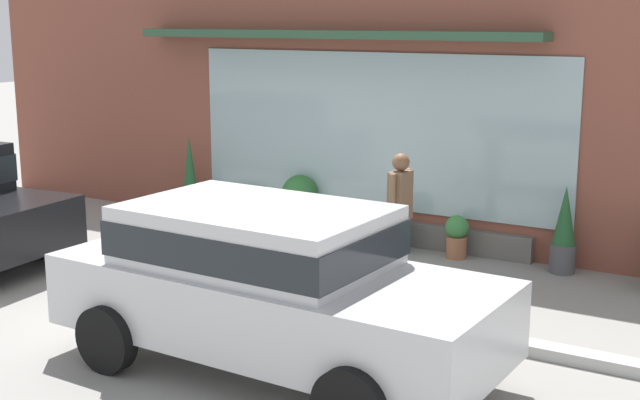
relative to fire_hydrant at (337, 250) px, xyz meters
The scene contains 12 objects.
ground_plane 1.66m from the fire_hydrant, 154.96° to the right, with size 60.00×60.00×0.00m, color gray.
curb_strip 1.73m from the fire_hydrant, 148.76° to the right, with size 14.00×0.24×0.12m, color #B2B2AD.
storefront 3.40m from the fire_hydrant, 119.51° to the left, with size 14.00×0.81×4.63m.
fire_hydrant is the anchor object (origin of this frame).
pedestrian_with_handbag 0.94m from the fire_hydrant, 48.04° to the left, with size 0.22×0.68×1.65m.
parked_car_silver 2.64m from the fire_hydrant, 74.73° to the right, with size 4.36×2.03×1.58m.
potted_plant_low_front 3.04m from the fire_hydrant, 42.95° to the left, with size 0.33×0.33×1.16m.
potted_plant_corner_tall 4.36m from the fire_hydrant, 153.21° to the left, with size 0.30×0.30×1.39m.
potted_plant_window_left 1.85m from the fire_hydrant, 93.93° to the left, with size 0.42×0.42×0.70m.
potted_plant_window_center 3.59m from the fire_hydrant, 144.54° to the left, with size 0.34×0.34×0.66m.
potted_plant_window_right 2.16m from the fire_hydrant, 69.21° to the left, with size 0.33×0.33×0.61m.
potted_plant_near_hydrant 2.84m from the fire_hydrant, 131.23° to the left, with size 0.56×0.56×0.91m.
Camera 1 is at (6.47, -8.22, 3.29)m, focal length 48.36 mm.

